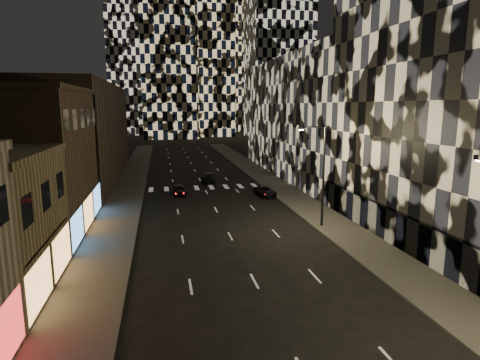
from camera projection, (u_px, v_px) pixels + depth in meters
name	position (u px, v px, depth m)	size (l,w,h in m)	color
sidewalk_left	(127.00, 190.00, 52.20)	(4.00, 120.00, 0.15)	#47443F
sidewalk_right	(275.00, 184.00, 56.00)	(4.00, 120.00, 0.15)	#47443F
curb_left	(144.00, 189.00, 52.60)	(0.20, 120.00, 0.15)	#4C4C47
curb_right	(261.00, 185.00, 55.60)	(0.20, 120.00, 0.15)	#4C4C47
retail_brown	(23.00, 164.00, 33.88)	(10.00, 15.00, 12.00)	#4F3A2C
retail_filler_left	(81.00, 132.00, 59.26)	(10.00, 40.00, 14.00)	#4F3A2C
midrise_base	(393.00, 226.00, 31.57)	(0.60, 25.00, 3.00)	#383838
midrise_filler_right	(325.00, 118.00, 63.02)	(16.00, 40.00, 18.00)	#232326
streetlight_far	(321.00, 169.00, 35.43)	(2.55, 0.25, 9.00)	black
car_dark_midlane	(179.00, 190.00, 49.48)	(1.48, 3.69, 1.26)	black
car_dark_oncoming	(209.00, 177.00, 58.05)	(1.97, 4.84, 1.41)	black
car_dark_rightlane	(265.00, 191.00, 49.05)	(1.88, 4.08, 1.13)	black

